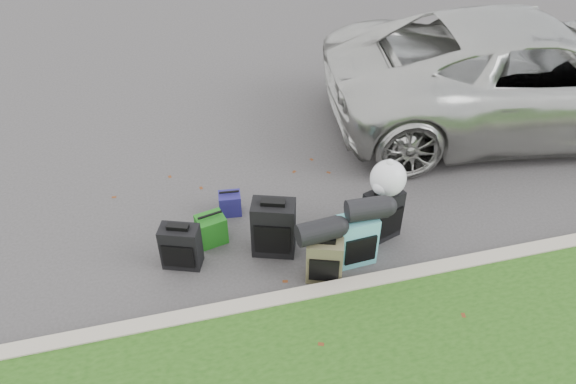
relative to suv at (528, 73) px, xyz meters
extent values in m
plane|color=#383535|center=(-3.99, -1.73, -0.84)|extent=(120.00, 120.00, 0.00)
cube|color=#9E937F|center=(-3.99, -2.73, -0.76)|extent=(120.00, 0.18, 0.15)
imported|color=#B7B7B2|center=(0.00, 0.00, 0.00)|extent=(6.39, 3.68, 1.67)
cube|color=black|center=(-5.41, -1.84, -0.57)|extent=(0.49, 0.37, 0.54)
cube|color=black|center=(-4.35, -1.88, -0.49)|extent=(0.56, 0.44, 0.70)
cube|color=#46422B|center=(-3.91, -2.43, -0.57)|extent=(0.45, 0.37, 0.54)
cube|color=teal|center=(-3.49, -2.26, -0.52)|extent=(0.46, 0.29, 0.63)
cube|color=black|center=(-3.05, -1.95, -0.51)|extent=(0.50, 0.38, 0.65)
cube|color=#1A6516|center=(-5.03, -1.54, -0.65)|extent=(0.37, 0.32, 0.37)
cube|color=navy|center=(-4.73, -1.08, -0.69)|extent=(0.30, 0.24, 0.29)
cylinder|color=black|center=(-3.98, -2.39, -0.17)|extent=(0.48, 0.29, 0.25)
cylinder|color=black|center=(-3.40, -2.27, -0.08)|extent=(0.46, 0.27, 0.25)
sphere|color=white|center=(-3.03, -1.94, 0.02)|extent=(0.42, 0.42, 0.42)
camera|label=1|loc=(-5.36, -6.52, 3.83)|focal=35.00mm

